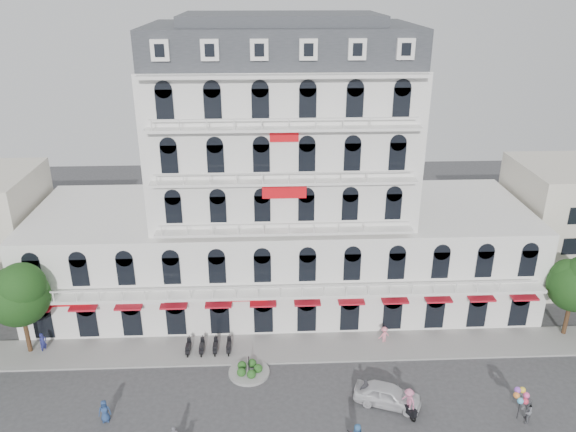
{
  "coord_description": "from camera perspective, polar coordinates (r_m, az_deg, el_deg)",
  "views": [
    {
      "loc": [
        -1.54,
        -29.53,
        28.25
      ],
      "look_at": [
        0.21,
        10.0,
        11.56
      ],
      "focal_mm": 35.0,
      "sensor_mm": 36.0,
      "label": 1
    }
  ],
  "objects": [
    {
      "name": "ground",
      "position": [
        40.9,
        0.35,
        -20.83
      ],
      "size": [
        120.0,
        120.0,
        0.0
      ],
      "primitive_type": "plane",
      "color": "#38383A",
      "rests_on": "ground"
    },
    {
      "name": "parked_car",
      "position": [
        42.78,
        10.09,
        -17.45
      ],
      "size": [
        5.16,
        3.49,
        1.63
      ],
      "primitive_type": "imported",
      "rotation": [
        0.0,
        0.0,
        1.21
      ],
      "color": "silver",
      "rests_on": "ground"
    },
    {
      "name": "pedestrian_mid",
      "position": [
        42.81,
        7.87,
        -17.11
      ],
      "size": [
        1.12,
        0.67,
        1.79
      ],
      "primitive_type": "imported",
      "rotation": [
        0.0,
        0.0,
        3.38
      ],
      "color": "#504F55",
      "rests_on": "ground"
    },
    {
      "name": "traffic_island",
      "position": [
        45.26,
        -3.98,
        -15.41
      ],
      "size": [
        3.2,
        3.2,
        1.6
      ],
      "color": "gray",
      "rests_on": "ground"
    },
    {
      "name": "pedestrian_left",
      "position": [
        42.79,
        -18.13,
        -18.32
      ],
      "size": [
        0.91,
        0.67,
        1.71
      ],
      "primitive_type": "imported",
      "rotation": [
        0.0,
        0.0,
        0.16
      ],
      "color": "navy",
      "rests_on": "ground"
    },
    {
      "name": "pedestrian_far",
      "position": [
        51.06,
        -23.62,
        -11.72
      ],
      "size": [
        0.71,
        0.78,
        1.78
      ],
      "primitive_type": "imported",
      "rotation": [
        0.0,
        0.0,
        1.0
      ],
      "color": "navy",
      "rests_on": "ground"
    },
    {
      "name": "rider_center",
      "position": [
        41.81,
        12.14,
        -17.99
      ],
      "size": [
        1.18,
        1.56,
        2.34
      ],
      "rotation": [
        0.0,
        0.0,
        5.2
      ],
      "color": "black",
      "rests_on": "ground"
    },
    {
      "name": "tree_east_inner",
      "position": [
        52.41,
        27.19,
        -5.97
      ],
      "size": [
        4.4,
        4.37,
        7.57
      ],
      "color": "#382314",
      "rests_on": "ground"
    },
    {
      "name": "balloon_vendor",
      "position": [
        43.79,
        22.94,
        -17.36
      ],
      "size": [
        1.49,
        1.39,
        2.45
      ],
      "color": "slate",
      "rests_on": "ground"
    },
    {
      "name": "parked_scooter_row",
      "position": [
        47.86,
        -8.03,
        -13.57
      ],
      "size": [
        4.4,
        1.8,
        1.1
      ],
      "primitive_type": null,
      "color": "black",
      "rests_on": "ground"
    },
    {
      "name": "tree_west_inner",
      "position": [
        49.07,
        -25.69,
        -7.0
      ],
      "size": [
        4.76,
        4.76,
        8.25
      ],
      "color": "#382314",
      "rests_on": "ground"
    },
    {
      "name": "main_building",
      "position": [
        50.95,
        -0.63,
        1.83
      ],
      "size": [
        45.0,
        15.0,
        25.8
      ],
      "color": "silver",
      "rests_on": "ground"
    },
    {
      "name": "pedestrian_right",
      "position": [
        48.73,
        9.72,
        -11.84
      ],
      "size": [
        1.14,
        0.91,
        1.55
      ],
      "primitive_type": "imported",
      "rotation": [
        0.0,
        0.0,
        3.53
      ],
      "color": "pink",
      "rests_on": "ground"
    },
    {
      "name": "sidewalk",
      "position": [
        47.75,
        -0.2,
        -13.28
      ],
      "size": [
        53.0,
        4.0,
        0.16
      ],
      "primitive_type": "cube",
      "color": "gray",
      "rests_on": "ground"
    }
  ]
}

